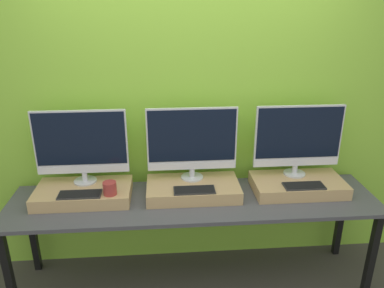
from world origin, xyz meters
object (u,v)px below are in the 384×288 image
monitor_center (192,141)px  keyboard_center (194,190)px  monitor_left (81,144)px  keyboard_left (80,194)px  keyboard_right (304,186)px  mug (110,188)px  monitor_right (298,138)px

monitor_center → keyboard_center: 0.36m
keyboard_center → monitor_center: bearing=90.0°
monitor_left → keyboard_left: size_ratio=2.25×
keyboard_center → keyboard_right: (0.81, 0.00, 0.00)m
mug → keyboard_center: mug is taller
keyboard_left → keyboard_right: bearing=0.0°
keyboard_left → keyboard_center: 0.81m
monitor_center → keyboard_center: monitor_center is taller
keyboard_left → monitor_right: (1.62, 0.21, 0.30)m
keyboard_left → mug: (0.21, 0.00, 0.04)m
monitor_right → keyboard_right: (-0.00, -0.21, -0.30)m
monitor_center → keyboard_right: (0.81, -0.21, -0.30)m
keyboard_left → monitor_center: (0.81, 0.21, 0.30)m
monitor_left → keyboard_right: 1.66m
mug → monitor_center: size_ratio=0.14×
keyboard_center → mug: bearing=180.0°
keyboard_center → monitor_left: bearing=165.4°
keyboard_center → keyboard_right: same height
monitor_center → keyboard_right: size_ratio=2.25×
monitor_center → keyboard_center: size_ratio=2.25×
keyboard_center → monitor_right: size_ratio=0.44×
mug → keyboard_center: (0.60, -0.00, -0.04)m
monitor_right → mug: bearing=-171.4°
keyboard_right → monitor_center: bearing=165.4°
mug → monitor_right: (1.41, 0.21, 0.26)m
monitor_left → monitor_center: same height
monitor_left → mug: size_ratio=7.06×
monitor_left → monitor_center: size_ratio=1.00×
keyboard_left → keyboard_right: (1.62, 0.00, 0.00)m
keyboard_center → monitor_right: monitor_right is taller
monitor_center → monitor_right: (0.81, 0.00, 0.00)m
mug → keyboard_right: bearing=-0.0°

